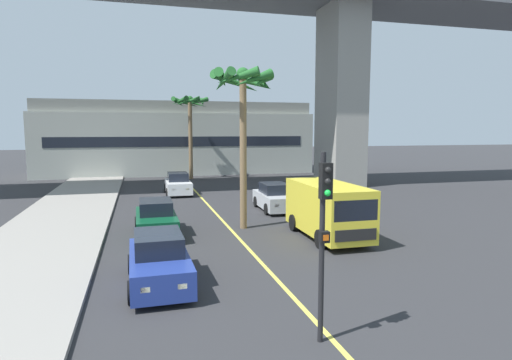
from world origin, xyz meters
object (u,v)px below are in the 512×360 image
Objects in this scene: palm_tree_near_median at (243,93)px; palm_tree_mid_median at (190,111)px; car_queue_front at (156,219)px; car_queue_third at (159,261)px; delivery_van at (327,208)px; car_queue_fourth at (275,198)px; car_queue_second at (178,184)px; traffic_light_median_near at (324,222)px.

palm_tree_mid_median is (-0.01, 21.34, 0.06)m from palm_tree_near_median.
car_queue_front is at bearing -175.35° from palm_tree_near_median.
delivery_van reaches higher than car_queue_third.
palm_tree_near_median is (-2.85, -4.04, 5.61)m from car_queue_fourth.
delivery_van is at bearing -70.55° from car_queue_second.
palm_tree_mid_median is at bearing 79.43° from car_queue_front.
delivery_van is at bearing -87.98° from car_queue_fourth.
delivery_van is 9.56m from traffic_light_median_near.
traffic_light_median_near is 0.54× the size of palm_tree_mid_median.
car_queue_third is 28.85m from palm_tree_mid_median.
palm_tree_near_median reaches higher than car_queue_fourth.
palm_tree_mid_median is at bearing 90.02° from palm_tree_near_median.
palm_tree_near_median is (-3.09, 2.71, 5.05)m from delivery_van.
traffic_light_median_near is at bearing -74.05° from car_queue_front.
palm_tree_mid_median is at bearing 88.38° from traffic_light_median_near.
car_queue_front and car_queue_third have the same top height.
car_queue_third is at bearing 125.24° from traffic_light_median_near.
palm_tree_mid_median reaches higher than traffic_light_median_near.
palm_tree_near_median is at bearing 57.59° from car_queue_third.
traffic_light_median_near reaches higher than car_queue_fourth.
car_queue_third is at bearing -98.53° from palm_tree_mid_median.
palm_tree_near_median is at bearing 4.65° from car_queue_front.
car_queue_front is 6.93m from palm_tree_near_median.
palm_tree_near_median reaches higher than car_queue_second.
palm_tree_near_median is at bearing -125.18° from car_queue_fourth.
car_queue_front is 8.17m from car_queue_fourth.
delivery_van is at bearing -18.41° from car_queue_front.
car_queue_second is at bearing 122.17° from car_queue_fourth.
palm_tree_mid_median is at bearing 97.34° from delivery_van.
car_queue_second is 0.55× the size of palm_tree_near_median.
car_queue_third is at bearing -96.69° from car_queue_second.
palm_tree_near_median reaches higher than car_queue_third.
car_queue_second is 11.27m from palm_tree_mid_median.
delivery_van reaches higher than car_queue_fourth.
traffic_light_median_near is at bearing -54.76° from car_queue_third.
palm_tree_near_median is 21.35m from palm_tree_mid_median.
palm_tree_near_median is at bearing 85.27° from traffic_light_median_near.
car_queue_second is 0.53× the size of palm_tree_mid_median.
palm_tree_mid_median reaches higher than palm_tree_near_median.
car_queue_second is 23.19m from traffic_light_median_near.
car_queue_front is 0.78× the size of delivery_van.
delivery_van is (7.29, 3.92, 0.57)m from car_queue_third.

